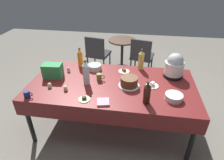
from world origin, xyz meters
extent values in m
plane|color=slate|center=(0.00, 0.00, 0.00)|extent=(9.00, 9.00, 0.00)
cube|color=maroon|center=(0.00, 0.00, 0.73)|extent=(2.20, 1.10, 0.04)
cylinder|color=black|center=(-1.02, -0.47, 0.35)|extent=(0.06, 0.06, 0.71)
cylinder|color=black|center=(1.02, -0.47, 0.35)|extent=(0.06, 0.06, 0.71)
cylinder|color=black|center=(-1.02, 0.47, 0.35)|extent=(0.06, 0.06, 0.71)
cylinder|color=black|center=(1.02, 0.47, 0.35)|extent=(0.06, 0.06, 0.71)
cube|color=maroon|center=(0.00, -0.55, 0.62)|extent=(2.20, 0.01, 0.18)
cube|color=maroon|center=(0.00, 0.55, 0.62)|extent=(2.20, 0.01, 0.18)
cylinder|color=silver|center=(0.23, -0.03, 0.76)|extent=(0.28, 0.28, 0.01)
cylinder|color=brown|center=(0.23, -0.03, 0.82)|extent=(0.23, 0.23, 0.11)
cylinder|color=brown|center=(0.23, -0.03, 0.87)|extent=(0.22, 0.22, 0.01)
cylinder|color=black|center=(0.82, 0.31, 0.77)|extent=(0.27, 0.27, 0.04)
cylinder|color=white|center=(0.82, 0.31, 0.88)|extent=(0.26, 0.26, 0.18)
sphere|color=#B2BCC1|center=(0.82, 0.31, 0.99)|extent=(0.22, 0.22, 0.22)
cylinder|color=#B2C6BC|center=(-0.32, 0.35, 0.79)|extent=(0.21, 0.21, 0.08)
cylinder|color=silver|center=(0.77, -0.24, 0.79)|extent=(0.21, 0.21, 0.07)
cylinder|color=#8CA87F|center=(-0.27, -0.41, 0.75)|extent=(0.14, 0.14, 0.01)
cube|color=brown|center=(-0.27, -0.41, 0.77)|extent=(0.05, 0.04, 0.03)
cylinder|color=#2D4CB2|center=(-0.93, 0.38, 0.75)|extent=(0.18, 0.18, 0.01)
cube|color=brown|center=(-0.93, 0.38, 0.78)|extent=(0.07, 0.08, 0.05)
cylinder|color=white|center=(0.53, 0.01, 0.75)|extent=(0.16, 0.16, 0.01)
cube|color=white|center=(0.53, 0.01, 0.78)|extent=(0.06, 0.07, 0.05)
cylinder|color=beige|center=(0.13, 0.35, 0.75)|extent=(0.16, 0.16, 0.01)
cube|color=brown|center=(0.13, 0.35, 0.78)|extent=(0.07, 0.07, 0.04)
cylinder|color=beige|center=(-0.68, 0.22, 0.77)|extent=(0.05, 0.05, 0.03)
sphere|color=pink|center=(-0.68, 0.22, 0.79)|extent=(0.05, 0.05, 0.05)
cylinder|color=beige|center=(-0.55, -0.25, 0.77)|extent=(0.05, 0.05, 0.03)
sphere|color=beige|center=(-0.55, -0.25, 0.79)|extent=(0.05, 0.05, 0.05)
cylinder|color=beige|center=(-0.78, -0.22, 0.77)|extent=(0.05, 0.05, 0.03)
sphere|color=beige|center=(-0.78, -0.22, 0.79)|extent=(0.05, 0.05, 0.05)
cylinder|color=orange|center=(-0.55, 0.42, 0.87)|extent=(0.08, 0.08, 0.23)
cone|color=orange|center=(-0.55, 0.42, 1.01)|extent=(0.07, 0.07, 0.05)
cylinder|color=black|center=(-0.55, 0.42, 1.04)|extent=(0.03, 0.03, 0.02)
cylinder|color=gold|center=(0.37, 0.47, 0.88)|extent=(0.08, 0.08, 0.25)
cone|color=gold|center=(0.37, 0.47, 1.03)|extent=(0.07, 0.07, 0.05)
cylinder|color=black|center=(0.37, 0.47, 1.06)|extent=(0.04, 0.04, 0.02)
cylinder|color=#33190F|center=(0.45, -0.35, 0.86)|extent=(0.08, 0.08, 0.21)
cone|color=#33190F|center=(0.45, -0.35, 0.99)|extent=(0.07, 0.07, 0.05)
cylinder|color=black|center=(0.45, -0.35, 1.02)|extent=(0.04, 0.04, 0.02)
cylinder|color=silver|center=(-0.33, -0.06, 0.89)|extent=(0.08, 0.08, 0.27)
cone|color=silver|center=(-0.33, -0.06, 1.05)|extent=(0.08, 0.08, 0.05)
cylinder|color=black|center=(-0.33, -0.06, 1.08)|extent=(0.04, 0.04, 0.02)
cylinder|color=navy|center=(-0.95, -0.46, 0.79)|extent=(0.07, 0.07, 0.08)
torus|color=navy|center=(-0.91, -0.46, 0.80)|extent=(0.05, 0.01, 0.05)
cylinder|color=olive|center=(-0.19, 0.05, 0.80)|extent=(0.07, 0.07, 0.10)
torus|color=olive|center=(-0.14, 0.05, 0.80)|extent=(0.06, 0.01, 0.06)
cube|color=#338C4C|center=(-0.84, 0.04, 0.85)|extent=(0.27, 0.18, 0.20)
cube|color=pink|center=(-0.04, -0.43, 0.76)|extent=(0.17, 0.17, 0.02)
cube|color=#333338|center=(-0.55, 1.68, 0.42)|extent=(0.51, 0.51, 0.05)
cube|color=#333338|center=(-0.59, 1.48, 0.65)|extent=(0.42, 0.12, 0.40)
cylinder|color=black|center=(-0.33, 1.83, 0.20)|extent=(0.04, 0.04, 0.40)
cylinder|color=black|center=(-0.70, 1.90, 0.20)|extent=(0.04, 0.04, 0.40)
cylinder|color=black|center=(-0.40, 1.45, 0.20)|extent=(0.04, 0.04, 0.40)
cylinder|color=black|center=(-0.77, 1.52, 0.20)|extent=(0.04, 0.04, 0.40)
cube|color=#333338|center=(0.40, 1.68, 0.42)|extent=(0.53, 0.53, 0.05)
cube|color=#333338|center=(0.36, 1.48, 0.65)|extent=(0.42, 0.13, 0.40)
cylinder|color=black|center=(0.63, 1.82, 0.20)|extent=(0.04, 0.04, 0.40)
cylinder|color=black|center=(0.26, 1.90, 0.20)|extent=(0.04, 0.04, 0.40)
cylinder|color=black|center=(0.54, 1.45, 0.20)|extent=(0.04, 0.04, 0.40)
cylinder|color=black|center=(0.17, 1.53, 0.20)|extent=(0.04, 0.04, 0.40)
cylinder|color=#473323|center=(-0.05, 1.83, 0.70)|extent=(0.60, 0.60, 0.03)
cylinder|color=black|center=(-0.05, 1.83, 0.35)|extent=(0.06, 0.06, 0.67)
cylinder|color=black|center=(-0.05, 1.83, 0.01)|extent=(0.44, 0.44, 0.02)
camera|label=1|loc=(0.32, -2.13, 2.11)|focal=30.56mm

